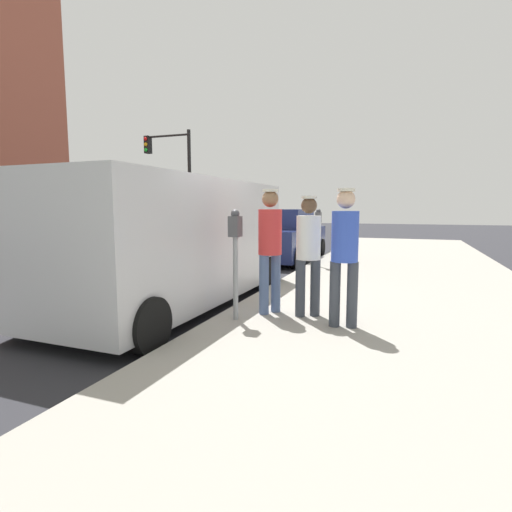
{
  "coord_description": "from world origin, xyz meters",
  "views": [
    {
      "loc": [
        3.51,
        -5.47,
        1.69
      ],
      "look_at": [
        1.65,
        -0.5,
        1.05
      ],
      "focal_mm": 28.09,
      "sensor_mm": 36.0,
      "label": 1
    }
  ],
  "objects": [
    {
      "name": "ground_plane",
      "position": [
        0.0,
        0.0,
        0.0
      ],
      "size": [
        80.0,
        80.0,
        0.0
      ],
      "primitive_type": "plane",
      "color": "#2D2D33"
    },
    {
      "name": "sidewalk_slab",
      "position": [
        3.5,
        0.0,
        0.07
      ],
      "size": [
        5.0,
        32.0,
        0.15
      ],
      "primitive_type": "cube",
      "color": "#9E998E",
      "rests_on": "ground"
    },
    {
      "name": "parking_meter_near",
      "position": [
        1.35,
        -0.5,
        1.18
      ],
      "size": [
        0.14,
        0.18,
        1.52
      ],
      "color": "gray",
      "rests_on": "sidewalk_slab"
    },
    {
      "name": "parking_meter_far",
      "position": [
        1.35,
        4.94,
        1.18
      ],
      "size": [
        0.14,
        0.18,
        1.52
      ],
      "color": "gray",
      "rests_on": "sidewalk_slab"
    },
    {
      "name": "pedestrian_in_red",
      "position": [
        1.68,
        0.0,
        1.19
      ],
      "size": [
        0.34,
        0.34,
        1.8
      ],
      "color": "#4C608C",
      "rests_on": "sidewalk_slab"
    },
    {
      "name": "pedestrian_in_blue",
      "position": [
        2.79,
        -0.33,
        1.18
      ],
      "size": [
        0.36,
        0.34,
        1.78
      ],
      "color": "#383D47",
      "rests_on": "sidewalk_slab"
    },
    {
      "name": "pedestrian_in_white",
      "position": [
        2.24,
        0.03,
        1.13
      ],
      "size": [
        0.34,
        0.34,
        1.7
      ],
      "color": "#383D47",
      "rests_on": "sidewalk_slab"
    },
    {
      "name": "parked_van",
      "position": [
        -0.15,
        0.37,
        1.15
      ],
      "size": [
        2.19,
        5.23,
        2.15
      ],
      "color": "#BCBCC1",
      "rests_on": "ground"
    },
    {
      "name": "parked_sedan_ahead",
      "position": [
        -0.19,
        6.9,
        0.75
      ],
      "size": [
        1.98,
        4.42,
        1.65
      ],
      "color": "navy",
      "rests_on": "ground"
    },
    {
      "name": "traffic_light_corner",
      "position": [
        -6.69,
        10.83,
        3.52
      ],
      "size": [
        2.48,
        0.42,
        5.2
      ],
      "color": "black",
      "rests_on": "ground"
    }
  ]
}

